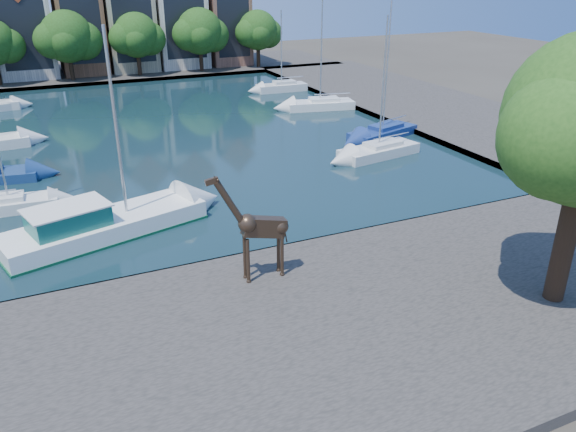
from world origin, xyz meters
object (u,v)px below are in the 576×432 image
object	(u,v)px
sailboat_left_a	(9,202)
sailboat_right_a	(379,149)
giraffe_statue	(258,227)
motorsailer	(99,223)

from	to	relation	value
sailboat_left_a	sailboat_right_a	bearing A→B (deg)	-0.09
sailboat_right_a	giraffe_statue	bearing A→B (deg)	-137.60
motorsailer	sailboat_left_a	distance (m)	7.12
motorsailer	sailboat_right_a	bearing A→B (deg)	15.33
giraffe_statue	sailboat_right_a	distance (m)	20.32
motorsailer	sailboat_left_a	bearing A→B (deg)	126.88
sailboat_left_a	giraffe_statue	bearing A→B (deg)	-53.79
giraffe_statue	motorsailer	distance (m)	10.02
motorsailer	sailboat_left_a	size ratio (longest dim) A/B	1.11
motorsailer	sailboat_left_a	xyz separation A→B (m)	(-4.27, 5.69, -0.27)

